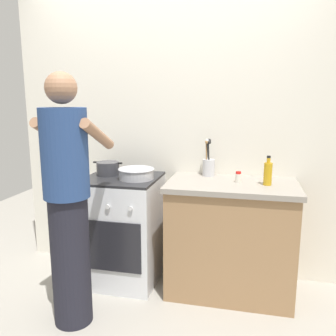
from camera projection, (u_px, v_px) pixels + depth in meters
ground at (159, 291)px, 2.83m from camera, size 6.00×6.00×0.00m
back_wall at (195, 132)px, 3.02m from camera, size 3.20×0.10×2.50m
countertop at (230, 238)px, 2.76m from camera, size 1.00×0.60×0.90m
stove_range at (123, 229)px, 2.96m from camera, size 0.60×0.62×0.90m
pot at (108, 169)px, 2.94m from camera, size 0.26×0.19×0.11m
mixing_bowl at (136, 173)px, 2.80m from camera, size 0.29×0.29×0.09m
utensil_crock at (208, 165)px, 2.90m from camera, size 0.10×0.10×0.31m
spice_bottle at (238, 177)px, 2.68m from camera, size 0.04×0.04×0.09m
oil_bottle at (268, 173)px, 2.59m from camera, size 0.06×0.06×0.22m
person at (68, 203)px, 2.30m from camera, size 0.41×0.50×1.70m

